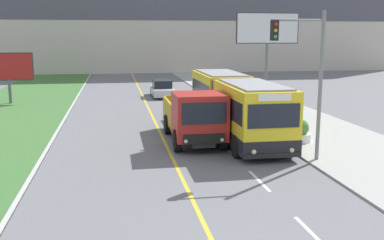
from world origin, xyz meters
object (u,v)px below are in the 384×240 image
at_px(dump_truck, 196,118).
at_px(planter_round_far, 235,98).
at_px(planter_round_second, 272,117).
at_px(billboard_large, 267,31).
at_px(city_bus, 234,105).
at_px(planter_round_third, 254,106).
at_px(traffic_light_mast, 307,68).
at_px(planter_round_near, 300,132).
at_px(car_distant, 162,89).
at_px(billboard_small, 8,68).

height_order(dump_truck, planter_round_far, dump_truck).
bearing_deg(planter_round_second, planter_round_far, 90.05).
height_order(dump_truck, billboard_large, billboard_large).
height_order(dump_truck, planter_round_second, dump_truck).
height_order(city_bus, planter_round_third, city_bus).
xyz_separation_m(traffic_light_mast, planter_round_near, (1.22, 3.17, -3.39)).
bearing_deg(planter_round_second, billboard_large, 72.52).
distance_m(car_distant, billboard_large, 10.44).
relative_size(traffic_light_mast, planter_round_third, 5.50).
bearing_deg(traffic_light_mast, city_bus, 103.17).
bearing_deg(planter_round_second, city_bus, -152.77).
height_order(planter_round_near, planter_round_far, planter_round_far).
height_order(traffic_light_mast, planter_round_third, traffic_light_mast).
relative_size(dump_truck, car_distant, 1.56).
bearing_deg(traffic_light_mast, planter_round_third, 82.71).
height_order(dump_truck, traffic_light_mast, traffic_light_mast).
bearing_deg(billboard_small, city_bus, -42.90).
relative_size(planter_round_third, planter_round_far, 0.97).
distance_m(car_distant, traffic_light_mast, 21.93).
xyz_separation_m(traffic_light_mast, billboard_small, (-15.79, 19.34, -1.19)).
relative_size(planter_round_second, planter_round_far, 0.96).
height_order(planter_round_second, planter_round_far, planter_round_far).
distance_m(billboard_large, billboard_small, 21.53).
height_order(dump_truck, billboard_small, billboard_small).
relative_size(planter_round_near, planter_round_third, 0.99).
relative_size(car_distant, billboard_small, 1.09).
distance_m(dump_truck, billboard_large, 20.03).
distance_m(planter_round_third, planter_round_far, 4.15).
bearing_deg(planter_round_second, traffic_light_mast, -99.67).
distance_m(traffic_light_mast, planter_round_second, 8.16).
relative_size(planter_round_second, planter_round_third, 0.99).
xyz_separation_m(car_distant, planter_round_third, (5.17, -9.90, -0.12)).
bearing_deg(dump_truck, traffic_light_mast, -43.23).
distance_m(traffic_light_mast, planter_round_far, 16.02).
height_order(car_distant, billboard_small, billboard_small).
bearing_deg(planter_round_third, planter_round_near, -91.73).
bearing_deg(car_distant, planter_round_near, -74.88).
distance_m(city_bus, billboard_small, 19.69).
bearing_deg(planter_round_far, billboard_large, 50.76).
bearing_deg(planter_round_third, billboard_small, 155.49).
relative_size(billboard_small, planter_round_far, 3.40).
bearing_deg(city_bus, dump_truck, -138.10).
height_order(city_bus, billboard_large, billboard_large).
xyz_separation_m(city_bus, planter_round_third, (2.86, 5.51, -0.99)).
height_order(planter_round_third, planter_round_far, planter_round_far).
xyz_separation_m(billboard_small, planter_round_near, (17.01, -16.16, -2.20)).
xyz_separation_m(traffic_light_mast, planter_round_far, (1.24, 15.61, -3.38)).
bearing_deg(billboard_small, planter_round_second, -35.20).
xyz_separation_m(traffic_light_mast, planter_round_second, (1.25, 7.32, -3.39)).
height_order(dump_truck, car_distant, dump_truck).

